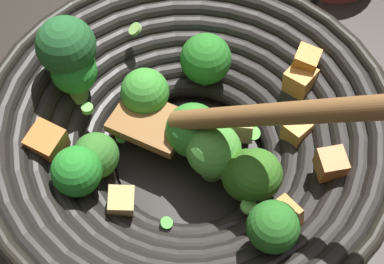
% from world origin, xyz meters
% --- Properties ---
extents(ground_plane, '(4.00, 4.00, 0.00)m').
position_xyz_m(ground_plane, '(0.00, 0.00, 0.00)').
color(ground_plane, '#28231E').
extents(wok, '(0.38, 0.42, 0.21)m').
position_xyz_m(wok, '(-0.00, -0.00, 0.06)').
color(wok, black).
rests_on(wok, ground).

